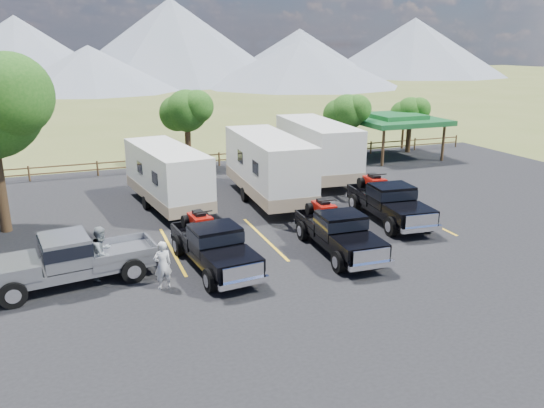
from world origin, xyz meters
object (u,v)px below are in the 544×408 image
object	(u,v)px
rig_center	(338,230)
trailer_right	(316,150)
trailer_left	(167,177)
pickup_silver	(71,259)
trailer_center	(268,167)
pavilion	(395,120)
person_b	(102,253)
person_a	(163,265)
rig_left	(213,244)
rig_right	(389,201)

from	to	relation	value
rig_center	trailer_right	distance (m)	12.00
trailer_left	pickup_silver	xyz separation A→B (m)	(-4.76, -7.86, -0.71)
pickup_silver	rig_center	bearing A→B (deg)	78.42
trailer_center	pickup_silver	xyz separation A→B (m)	(-9.97, -7.19, -0.90)
pavilion	person_b	distance (m)	26.34
person_a	person_b	xyz separation A→B (m)	(-1.84, 1.60, 0.11)
rig_center	trailer_left	xyz separation A→B (m)	(-5.28, 8.44, 0.74)
pavilion	pickup_silver	xyz separation A→B (m)	(-22.80, -14.87, -1.82)
pavilion	trailer_center	world-z (taller)	trailer_center
rig_left	trailer_left	xyz separation A→B (m)	(-0.21, 8.18, 0.74)
trailer_right	person_a	bearing A→B (deg)	-129.65
trailer_center	rig_center	bearing A→B (deg)	-86.92
trailer_left	person_b	size ratio (longest dim) A/B	4.68
rig_center	trailer_right	world-z (taller)	trailer_right
rig_left	person_b	world-z (taller)	person_b
trailer_center	pavilion	bearing A→B (deg)	33.44
pickup_silver	person_b	xyz separation A→B (m)	(1.06, 0.12, 0.04)
rig_center	trailer_left	bearing A→B (deg)	124.51
trailer_right	trailer_center	bearing A→B (deg)	-138.70
trailer_center	trailer_right	distance (m)	5.56
rig_center	person_a	size ratio (longest dim) A/B	3.31
trailer_left	trailer_right	distance (m)	10.00
trailer_center	trailer_right	bearing A→B (deg)	39.81
trailer_center	person_a	world-z (taller)	trailer_center
trailer_center	person_b	size ratio (longest dim) A/B	5.20
rig_right	trailer_right	world-z (taller)	trailer_right
rig_left	rig_right	xyz separation A→B (m)	(9.17, 2.44, 0.05)
rig_center	trailer_center	world-z (taller)	trailer_center
trailer_right	pickup_silver	size ratio (longest dim) A/B	1.66
person_a	trailer_right	bearing A→B (deg)	-142.53
trailer_left	person_a	xyz separation A→B (m)	(-1.86, -9.34, -0.78)
pavilion	rig_right	world-z (taller)	pavilion
pavilion	person_b	bearing A→B (deg)	-145.84
trailer_center	person_b	distance (m)	11.41
rig_center	trailer_center	size ratio (longest dim) A/B	0.56
rig_left	trailer_right	world-z (taller)	trailer_right
trailer_right	pavilion	bearing A→B (deg)	31.19
rig_center	person_b	xyz separation A→B (m)	(-8.99, 0.71, 0.07)
pavilion	trailer_center	bearing A→B (deg)	-149.09
pickup_silver	person_a	distance (m)	3.26
trailer_right	rig_left	bearing A→B (deg)	-126.86
rig_left	rig_center	world-z (taller)	rig_left
trailer_right	rig_right	bearing A→B (deg)	-87.61
pavilion	person_b	xyz separation A→B (m)	(-21.75, -14.75, -1.78)
rig_center	trailer_right	xyz separation A→B (m)	(4.35, 11.14, 0.96)
pavilion	rig_left	world-z (taller)	pavilion
pickup_silver	trailer_center	bearing A→B (deg)	117.56
rig_left	person_a	xyz separation A→B (m)	(-2.08, -1.17, -0.05)
rig_left	trailer_center	distance (m)	9.07
trailer_center	pickup_silver	world-z (taller)	trailer_center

